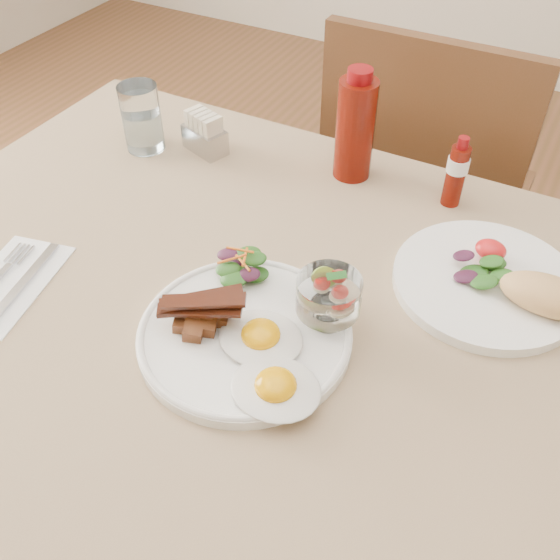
{
  "coord_description": "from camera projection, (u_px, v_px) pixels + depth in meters",
  "views": [
    {
      "loc": [
        0.26,
        -0.53,
        1.37
      ],
      "look_at": [
        -0.01,
        -0.02,
        0.82
      ],
      "focal_mm": 40.0,
      "sensor_mm": 36.0,
      "label": 1
    }
  ],
  "objects": [
    {
      "name": "main_plate",
      "position": [
        245.0,
        335.0,
        0.81
      ],
      "size": [
        0.28,
        0.28,
        0.02
      ],
      "primitive_type": "cylinder",
      "color": "white",
      "rests_on": "table"
    },
    {
      "name": "water_glass",
      "position": [
        142.0,
        121.0,
        1.13
      ],
      "size": [
        0.07,
        0.07,
        0.12
      ],
      "color": "white",
      "rests_on": "table"
    },
    {
      "name": "hot_sauce_bottle",
      "position": [
        456.0,
        172.0,
        1.0
      ],
      "size": [
        0.04,
        0.04,
        0.12
      ],
      "rotation": [
        0.0,
        0.0,
        0.15
      ],
      "color": "#580D05",
      "rests_on": "table"
    },
    {
      "name": "fried_eggs",
      "position": [
        268.0,
        361.0,
        0.76
      ],
      "size": [
        0.18,
        0.18,
        0.03
      ],
      "rotation": [
        0.0,
        0.0,
        -0.21
      ],
      "color": "silver",
      "rests_on": "main_plate"
    },
    {
      "name": "bacon_potato_pile",
      "position": [
        201.0,
        313.0,
        0.8
      ],
      "size": [
        0.11,
        0.09,
        0.05
      ],
      "rotation": [
        0.0,
        0.0,
        0.08
      ],
      "color": "brown",
      "rests_on": "main_plate"
    },
    {
      "name": "ketchup_bottle",
      "position": [
        355.0,
        128.0,
        1.04
      ],
      "size": [
        0.08,
        0.08,
        0.19
      ],
      "rotation": [
        0.0,
        0.0,
        -0.29
      ],
      "color": "#580D05",
      "rests_on": "table"
    },
    {
      "name": "fruit_cup",
      "position": [
        329.0,
        295.0,
        0.79
      ],
      "size": [
        0.08,
        0.08,
        0.08
      ],
      "rotation": [
        0.0,
        0.0,
        0.19
      ],
      "color": "white",
      "rests_on": "main_plate"
    },
    {
      "name": "sugar_caddy",
      "position": [
        205.0,
        135.0,
        1.13
      ],
      "size": [
        0.09,
        0.07,
        0.08
      ],
      "rotation": [
        0.0,
        0.0,
        -0.32
      ],
      "color": "#BDBDC2",
      "rests_on": "table"
    },
    {
      "name": "side_salad",
      "position": [
        242.0,
        268.0,
        0.87
      ],
      "size": [
        0.08,
        0.08,
        0.04
      ],
      "rotation": [
        0.0,
        0.0,
        -0.22
      ],
      "color": "#1B4A13",
      "rests_on": "main_plate"
    },
    {
      "name": "table",
      "position": [
        291.0,
        352.0,
        0.92
      ],
      "size": [
        1.33,
        0.88,
        0.75
      ],
      "color": "#522F19",
      "rests_on": "ground"
    },
    {
      "name": "napkin_cutlery",
      "position": [
        9.0,
        284.0,
        0.89
      ],
      "size": [
        0.14,
        0.21,
        0.01
      ],
      "rotation": [
        0.0,
        0.0,
        0.21
      ],
      "color": "white",
      "rests_on": "table"
    },
    {
      "name": "second_plate",
      "position": [
        501.0,
        284.0,
        0.87
      ],
      "size": [
        0.28,
        0.26,
        0.07
      ],
      "rotation": [
        0.0,
        0.0,
        0.17
      ],
      "color": "white",
      "rests_on": "table"
    },
    {
      "name": "chair_far",
      "position": [
        422.0,
        195.0,
        1.44
      ],
      "size": [
        0.42,
        0.42,
        0.93
      ],
      "color": "#522F19",
      "rests_on": "ground"
    }
  ]
}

